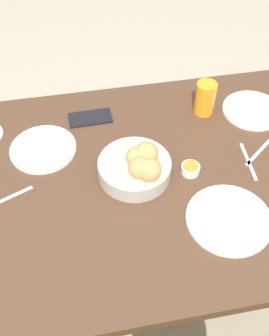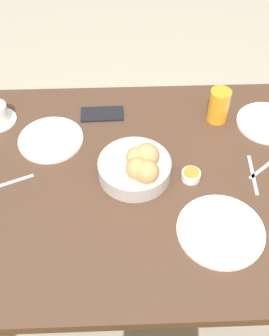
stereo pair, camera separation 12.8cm
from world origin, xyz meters
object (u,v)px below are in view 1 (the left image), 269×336
at_px(bread_basket, 137,167).
at_px(plate_near_right, 43,149).
at_px(jam_bowl_honey, 190,169).
at_px(fork_silver, 259,152).
at_px(cell_phone, 90,118).
at_px(juice_glass, 205,98).
at_px(plate_far_center, 229,219).
at_px(spoon_coffee, 14,197).
at_px(knife_silver, 248,161).
at_px(plate_near_left, 252,110).

height_order(bread_basket, plate_near_right, bread_basket).
bearing_deg(jam_bowl_honey, plate_near_right, -22.19).
height_order(fork_silver, cell_phone, cell_phone).
relative_size(juice_glass, jam_bowl_honey, 2.04).
xyz_separation_m(plate_far_center, spoon_coffee, (0.60, -0.20, -0.00)).
xyz_separation_m(bread_basket, jam_bowl_honey, (-0.16, 0.02, -0.03)).
distance_m(jam_bowl_honey, cell_phone, 0.41).
bearing_deg(jam_bowl_honey, spoon_coffee, -0.29).
distance_m(bread_basket, plate_near_right, 0.33).
bearing_deg(jam_bowl_honey, plate_far_center, 106.68).
distance_m(bread_basket, knife_silver, 0.36).
bearing_deg(plate_far_center, plate_near_left, -118.79).
bearing_deg(spoon_coffee, cell_phone, -131.18).
bearing_deg(jam_bowl_honey, cell_phone, -47.77).
bearing_deg(plate_near_left, fork_silver, 75.26).
height_order(plate_near_right, jam_bowl_honey, jam_bowl_honey).
bearing_deg(jam_bowl_honey, knife_silver, -177.56).
bearing_deg(plate_far_center, jam_bowl_honey, -73.32).
height_order(bread_basket, jam_bowl_honey, bread_basket).
bearing_deg(plate_near_left, spoon_coffee, 15.60).
distance_m(jam_bowl_honey, spoon_coffee, 0.54).
height_order(plate_near_right, fork_silver, plate_near_right).
bearing_deg(bread_basket, plate_near_right, -30.62).
bearing_deg(fork_silver, plate_near_left, -104.74).
xyz_separation_m(plate_near_left, juice_glass, (0.17, -0.03, 0.06)).
relative_size(plate_near_left, juice_glass, 1.76).
height_order(spoon_coffee, cell_phone, cell_phone).
bearing_deg(bread_basket, fork_silver, -176.35).
distance_m(bread_basket, spoon_coffee, 0.38).
height_order(plate_far_center, fork_silver, plate_far_center).
bearing_deg(plate_near_right, cell_phone, -143.90).
xyz_separation_m(jam_bowl_honey, spoon_coffee, (0.54, -0.00, -0.01)).
distance_m(juice_glass, knife_silver, 0.28).
xyz_separation_m(plate_near_left, jam_bowl_honey, (0.30, 0.24, 0.01)).
xyz_separation_m(plate_near_left, plate_far_center, (0.24, 0.43, 0.00)).
distance_m(plate_far_center, knife_silver, 0.25).
bearing_deg(fork_silver, knife_silver, 33.59).
distance_m(plate_near_left, cell_phone, 0.58).
xyz_separation_m(juice_glass, cell_phone, (0.40, -0.04, -0.06)).
distance_m(jam_bowl_honey, fork_silver, 0.25).
bearing_deg(plate_near_right, fork_silver, 168.53).
bearing_deg(juice_glass, bread_basket, 41.25).
bearing_deg(plate_far_center, knife_silver, -123.70).
bearing_deg(bread_basket, plate_near_left, -154.38).
xyz_separation_m(plate_near_left, cell_phone, (0.57, -0.07, -0.00)).
height_order(bread_basket, cell_phone, bread_basket).
distance_m(juice_glass, jam_bowl_honey, 0.30).
height_order(bread_basket, plate_far_center, bread_basket).
relative_size(plate_near_left, plate_near_right, 0.98).
xyz_separation_m(plate_near_right, spoon_coffee, (0.10, 0.18, -0.00)).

